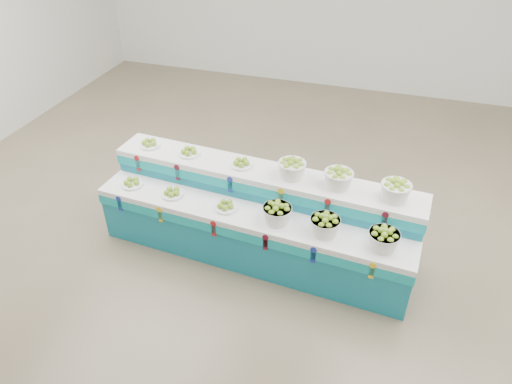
% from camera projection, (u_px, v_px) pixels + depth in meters
% --- Properties ---
extents(ground, '(10.00, 10.00, 0.00)m').
position_uv_depth(ground, '(266.00, 230.00, 6.21)').
color(ground, '#6C5F4A').
rests_on(ground, ground).
extents(display_stand, '(3.80, 1.25, 1.02)m').
position_uv_depth(display_stand, '(256.00, 217.00, 5.61)').
color(display_stand, teal).
rests_on(display_stand, ground).
extents(plate_lower_left, '(0.28, 0.28, 0.09)m').
position_uv_depth(plate_lower_left, '(132.00, 182.00, 5.75)').
color(plate_lower_left, white).
rests_on(plate_lower_left, display_stand).
extents(plate_lower_mid, '(0.28, 0.28, 0.09)m').
position_uv_depth(plate_lower_mid, '(172.00, 192.00, 5.58)').
color(plate_lower_mid, white).
rests_on(plate_lower_mid, display_stand).
extents(plate_lower_right, '(0.28, 0.28, 0.09)m').
position_uv_depth(plate_lower_right, '(226.00, 205.00, 5.37)').
color(plate_lower_right, white).
rests_on(plate_lower_right, display_stand).
extents(basket_lower_left, '(0.34, 0.34, 0.23)m').
position_uv_depth(basket_lower_left, '(277.00, 213.00, 5.14)').
color(basket_lower_left, silver).
rests_on(basket_lower_left, display_stand).
extents(basket_lower_mid, '(0.34, 0.34, 0.23)m').
position_uv_depth(basket_lower_mid, '(325.00, 225.00, 4.98)').
color(basket_lower_mid, silver).
rests_on(basket_lower_mid, display_stand).
extents(basket_lower_right, '(0.34, 0.34, 0.23)m').
position_uv_depth(basket_lower_right, '(384.00, 239.00, 4.80)').
color(basket_lower_right, silver).
rests_on(basket_lower_right, display_stand).
extents(plate_upper_left, '(0.28, 0.28, 0.09)m').
position_uv_depth(plate_upper_left, '(149.00, 143.00, 5.93)').
color(plate_upper_left, white).
rests_on(plate_upper_left, display_stand).
extents(plate_upper_mid, '(0.28, 0.28, 0.09)m').
position_uv_depth(plate_upper_mid, '(189.00, 151.00, 5.76)').
color(plate_upper_mid, white).
rests_on(plate_upper_mid, display_stand).
extents(plate_upper_right, '(0.28, 0.28, 0.09)m').
position_uv_depth(plate_upper_right, '(241.00, 162.00, 5.55)').
color(plate_upper_right, white).
rests_on(plate_upper_right, display_stand).
extents(basket_upper_left, '(0.34, 0.34, 0.23)m').
position_uv_depth(basket_upper_left, '(292.00, 168.00, 5.32)').
color(basket_upper_left, silver).
rests_on(basket_upper_left, display_stand).
extents(basket_upper_mid, '(0.34, 0.34, 0.23)m').
position_uv_depth(basket_upper_mid, '(338.00, 178.00, 5.16)').
color(basket_upper_mid, silver).
rests_on(basket_upper_mid, display_stand).
extents(basket_upper_right, '(0.34, 0.34, 0.23)m').
position_uv_depth(basket_upper_right, '(396.00, 190.00, 4.97)').
color(basket_upper_right, silver).
rests_on(basket_upper_right, display_stand).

